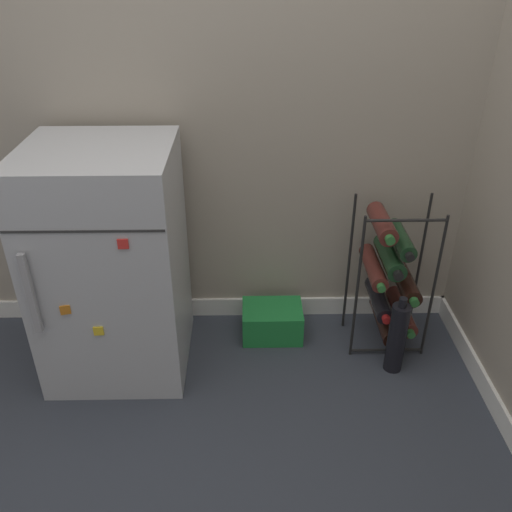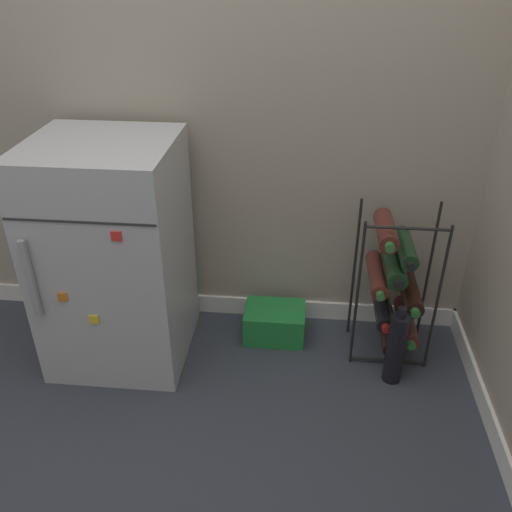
{
  "view_description": "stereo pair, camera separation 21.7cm",
  "coord_description": "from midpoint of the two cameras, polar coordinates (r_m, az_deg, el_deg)",
  "views": [
    {
      "loc": [
        0.05,
        -1.52,
        1.57
      ],
      "look_at": [
        0.09,
        0.36,
        0.47
      ],
      "focal_mm": 38.0,
      "sensor_mm": 36.0,
      "label": 1
    },
    {
      "loc": [
        0.27,
        -1.51,
        1.57
      ],
      "look_at": [
        0.09,
        0.36,
        0.47
      ],
      "focal_mm": 38.0,
      "sensor_mm": 36.0,
      "label": 2
    }
  ],
  "objects": [
    {
      "name": "wall_back",
      "position": [
        2.19,
        1.38,
        21.61
      ],
      "size": [
        6.99,
        0.07,
        2.5
      ],
      "color": "#9E9384",
      "rests_on": "ground_plane"
    },
    {
      "name": "soda_box",
      "position": [
        2.47,
        4.5,
        -7.07
      ],
      "size": [
        0.27,
        0.2,
        0.15
      ],
      "color": "#1E7F38",
      "rests_on": "ground_plane"
    },
    {
      "name": "mini_fridge",
      "position": [
        2.22,
        -12.0,
        -0.0
      ],
      "size": [
        0.54,
        0.55,
        0.94
      ],
      "color": "#B7BABF",
      "rests_on": "ground_plane"
    },
    {
      "name": "ground_plane",
      "position": [
        2.19,
        -0.37,
        -15.55
      ],
      "size": [
        14.0,
        14.0,
        0.0
      ],
      "primitive_type": "plane",
      "color": "#333842"
    },
    {
      "name": "wine_rack",
      "position": [
        2.34,
        16.91,
        -3.12
      ],
      "size": [
        0.33,
        0.32,
        0.67
      ],
      "color": "black",
      "rests_on": "ground_plane"
    },
    {
      "name": "loose_bottle_floor",
      "position": [
        2.29,
        17.21,
        -9.34
      ],
      "size": [
        0.08,
        0.08,
        0.36
      ],
      "color": "black",
      "rests_on": "ground_plane"
    }
  ]
}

